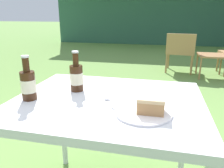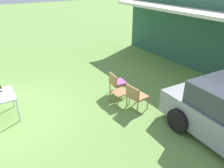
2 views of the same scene
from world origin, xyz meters
name	(u,v)px [view 1 (image 1 of 2)]	position (x,y,z in m)	size (l,w,h in m)	color
cabin_building	(181,4)	(0.92, 9.28, 1.55)	(9.85, 4.41, 3.07)	#2D5B47
wicker_chair_cushioned	(180,49)	(0.62, 3.60, 0.47)	(0.60, 0.56, 0.80)	#9E7547
garden_side_table	(212,57)	(1.19, 3.33, 0.39)	(0.49, 0.50, 0.44)	#996B42
patio_table	(108,111)	(0.00, 0.00, 0.67)	(0.98, 0.79, 0.74)	silver
cake_on_plate	(147,108)	(0.21, -0.13, 0.77)	(0.26, 0.26, 0.08)	white
cola_bottle_near	(76,77)	(-0.20, 0.09, 0.82)	(0.07, 0.07, 0.23)	#381E0F
cola_bottle_far	(28,84)	(-0.39, -0.09, 0.82)	(0.07, 0.07, 0.23)	#381E0F
fork	(128,111)	(0.13, -0.13, 0.75)	(0.16, 0.05, 0.01)	silver
loose_bottle_cap	(108,99)	(0.00, -0.01, 0.75)	(0.03, 0.03, 0.01)	silver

